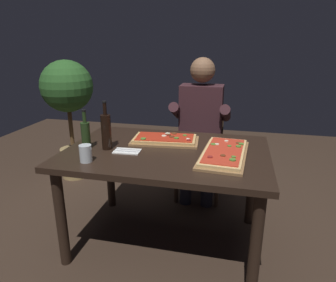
{
  "coord_description": "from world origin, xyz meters",
  "views": [
    {
      "loc": [
        0.47,
        -1.93,
        1.46
      ],
      "look_at": [
        0.0,
        0.05,
        0.79
      ],
      "focal_mm": 32.48,
      "sensor_mm": 36.0,
      "label": 1
    }
  ],
  "objects_px": {
    "oil_bottle_amber": "(86,134)",
    "potted_plant_corner": "(68,98)",
    "pizza_rectangular_left": "(224,153)",
    "wine_bottle_dark": "(106,131)",
    "seated_diner": "(200,124)",
    "diner_chair": "(201,146)",
    "pizza_rectangular_front": "(165,139)",
    "dining_table": "(166,163)",
    "tumbler_near_camera": "(86,154)"
  },
  "relations": [
    {
      "from": "dining_table",
      "to": "diner_chair",
      "type": "bearing_deg",
      "value": 80.66
    },
    {
      "from": "pizza_rectangular_front",
      "to": "tumbler_near_camera",
      "type": "relative_size",
      "value": 4.75
    },
    {
      "from": "potted_plant_corner",
      "to": "pizza_rectangular_left",
      "type": "bearing_deg",
      "value": -29.18
    },
    {
      "from": "dining_table",
      "to": "potted_plant_corner",
      "type": "distance_m",
      "value": 1.6
    },
    {
      "from": "pizza_rectangular_left",
      "to": "tumbler_near_camera",
      "type": "height_order",
      "value": "tumbler_near_camera"
    },
    {
      "from": "dining_table",
      "to": "pizza_rectangular_left",
      "type": "height_order",
      "value": "pizza_rectangular_left"
    },
    {
      "from": "potted_plant_corner",
      "to": "seated_diner",
      "type": "bearing_deg",
      "value": -7.13
    },
    {
      "from": "diner_chair",
      "to": "seated_diner",
      "type": "bearing_deg",
      "value": -90.0
    },
    {
      "from": "dining_table",
      "to": "seated_diner",
      "type": "height_order",
      "value": "seated_diner"
    },
    {
      "from": "seated_diner",
      "to": "potted_plant_corner",
      "type": "bearing_deg",
      "value": 172.87
    },
    {
      "from": "pizza_rectangular_left",
      "to": "potted_plant_corner",
      "type": "xyz_separation_m",
      "value": [
        -1.68,
        0.94,
        0.13
      ]
    },
    {
      "from": "dining_table",
      "to": "oil_bottle_amber",
      "type": "height_order",
      "value": "oil_bottle_amber"
    },
    {
      "from": "pizza_rectangular_left",
      "to": "seated_diner",
      "type": "height_order",
      "value": "seated_diner"
    },
    {
      "from": "dining_table",
      "to": "seated_diner",
      "type": "distance_m",
      "value": 0.76
    },
    {
      "from": "wine_bottle_dark",
      "to": "potted_plant_corner",
      "type": "xyz_separation_m",
      "value": [
        -0.87,
        0.98,
        0.02
      ]
    },
    {
      "from": "diner_chair",
      "to": "tumbler_near_camera",
      "type": "bearing_deg",
      "value": -116.3
    },
    {
      "from": "dining_table",
      "to": "oil_bottle_amber",
      "type": "relative_size",
      "value": 5.03
    },
    {
      "from": "tumbler_near_camera",
      "to": "seated_diner",
      "type": "height_order",
      "value": "seated_diner"
    },
    {
      "from": "wine_bottle_dark",
      "to": "oil_bottle_amber",
      "type": "bearing_deg",
      "value": -171.84
    },
    {
      "from": "diner_chair",
      "to": "potted_plant_corner",
      "type": "xyz_separation_m",
      "value": [
        -1.43,
        0.06,
        0.4
      ]
    },
    {
      "from": "pizza_rectangular_left",
      "to": "potted_plant_corner",
      "type": "bearing_deg",
      "value": 150.82
    },
    {
      "from": "potted_plant_corner",
      "to": "pizza_rectangular_front",
      "type": "bearing_deg",
      "value": -31.1
    },
    {
      "from": "dining_table",
      "to": "diner_chair",
      "type": "relative_size",
      "value": 1.61
    },
    {
      "from": "pizza_rectangular_front",
      "to": "wine_bottle_dark",
      "type": "relative_size",
      "value": 1.53
    },
    {
      "from": "wine_bottle_dark",
      "to": "diner_chair",
      "type": "xyz_separation_m",
      "value": [
        0.55,
        0.93,
        -0.38
      ]
    },
    {
      "from": "pizza_rectangular_left",
      "to": "tumbler_near_camera",
      "type": "relative_size",
      "value": 5.65
    },
    {
      "from": "wine_bottle_dark",
      "to": "oil_bottle_amber",
      "type": "relative_size",
      "value": 1.22
    },
    {
      "from": "pizza_rectangular_left",
      "to": "pizza_rectangular_front",
      "type": "bearing_deg",
      "value": 156.48
    },
    {
      "from": "dining_table",
      "to": "wine_bottle_dark",
      "type": "relative_size",
      "value": 4.12
    },
    {
      "from": "pizza_rectangular_left",
      "to": "wine_bottle_dark",
      "type": "distance_m",
      "value": 0.82
    },
    {
      "from": "dining_table",
      "to": "oil_bottle_amber",
      "type": "bearing_deg",
      "value": -170.66
    },
    {
      "from": "pizza_rectangular_left",
      "to": "potted_plant_corner",
      "type": "distance_m",
      "value": 1.93
    },
    {
      "from": "tumbler_near_camera",
      "to": "potted_plant_corner",
      "type": "xyz_separation_m",
      "value": [
        -0.84,
        1.24,
        0.1
      ]
    },
    {
      "from": "pizza_rectangular_left",
      "to": "oil_bottle_amber",
      "type": "height_order",
      "value": "oil_bottle_amber"
    },
    {
      "from": "diner_chair",
      "to": "seated_diner",
      "type": "height_order",
      "value": "seated_diner"
    },
    {
      "from": "oil_bottle_amber",
      "to": "tumbler_near_camera",
      "type": "relative_size",
      "value": 2.54
    },
    {
      "from": "oil_bottle_amber",
      "to": "pizza_rectangular_front",
      "type": "bearing_deg",
      "value": 27.3
    },
    {
      "from": "pizza_rectangular_front",
      "to": "seated_diner",
      "type": "relative_size",
      "value": 0.39
    },
    {
      "from": "pizza_rectangular_front",
      "to": "tumbler_near_camera",
      "type": "distance_m",
      "value": 0.63
    },
    {
      "from": "potted_plant_corner",
      "to": "wine_bottle_dark",
      "type": "bearing_deg",
      "value": -48.41
    },
    {
      "from": "wine_bottle_dark",
      "to": "diner_chair",
      "type": "distance_m",
      "value": 1.14
    },
    {
      "from": "oil_bottle_amber",
      "to": "potted_plant_corner",
      "type": "height_order",
      "value": "potted_plant_corner"
    },
    {
      "from": "diner_chair",
      "to": "wine_bottle_dark",
      "type": "bearing_deg",
      "value": -120.78
    },
    {
      "from": "dining_table",
      "to": "oil_bottle_amber",
      "type": "xyz_separation_m",
      "value": [
        -0.56,
        -0.09,
        0.2
      ]
    },
    {
      "from": "pizza_rectangular_front",
      "to": "diner_chair",
      "type": "relative_size",
      "value": 0.6
    },
    {
      "from": "pizza_rectangular_front",
      "to": "diner_chair",
      "type": "xyz_separation_m",
      "value": [
        0.19,
        0.69,
        -0.27
      ]
    },
    {
      "from": "dining_table",
      "to": "pizza_rectangular_front",
      "type": "bearing_deg",
      "value": 106.78
    },
    {
      "from": "pizza_rectangular_left",
      "to": "wine_bottle_dark",
      "type": "height_order",
      "value": "wine_bottle_dark"
    },
    {
      "from": "oil_bottle_amber",
      "to": "seated_diner",
      "type": "height_order",
      "value": "seated_diner"
    },
    {
      "from": "pizza_rectangular_front",
      "to": "oil_bottle_amber",
      "type": "bearing_deg",
      "value": -152.7
    }
  ]
}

